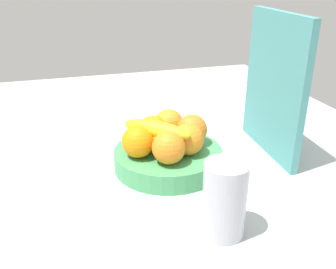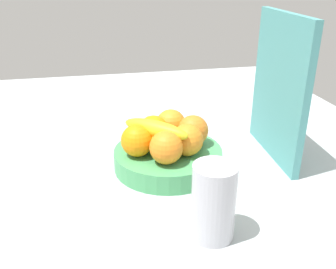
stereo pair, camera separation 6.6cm
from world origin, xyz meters
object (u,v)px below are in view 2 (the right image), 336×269
orange_front_right (171,124)px  thermos_tumbler (213,202)px  orange_front_left (193,130)px  orange_center (153,131)px  fruit_bowl (168,158)px  cutting_board (280,89)px  orange_back_right (166,147)px  orange_back_left (137,140)px  orange_top_stack (187,140)px  banana_bunch (156,137)px

orange_front_right → thermos_tumbler: (33.92, 0.31, -1.31)cm
orange_front_left → orange_center: 9.72cm
orange_center → thermos_tumbler: bearing=10.0°
fruit_bowl → orange_front_left: (-1.60, 6.62, 6.19)cm
fruit_bowl → thermos_tumbler: (27.21, 2.48, 4.88)cm
fruit_bowl → cutting_board: size_ratio=0.73×
orange_front_right → orange_back_right: (13.17, -3.95, 0.00)cm
fruit_bowl → orange_back_left: (1.39, -7.62, 6.19)cm
orange_back_right → orange_front_left: bearing=133.8°
orange_center → orange_front_right: bearing=123.3°
orange_center → orange_back_left: size_ratio=1.00×
orange_top_stack → banana_bunch: 7.34cm
thermos_tumbler → orange_front_right: bearing=-179.5°
orange_back_left → cutting_board: bearing=94.2°
orange_center → orange_top_stack: (6.83, 6.80, 0.00)cm
orange_back_right → banana_bunch: 5.47cm
fruit_bowl → banana_bunch: 7.37cm
cutting_board → orange_front_right: bearing=-98.4°
orange_back_left → cutting_board: (-2.63, 36.05, 9.42)cm
fruit_bowl → orange_center: orange_center is taller
thermos_tumbler → orange_back_left: bearing=-158.6°
orange_center → banana_bunch: bearing=-2.1°
orange_back_right → cutting_board: (-7.70, 30.20, 9.42)cm
fruit_bowl → orange_back_left: size_ratio=3.46×
cutting_board → orange_top_stack: bearing=-75.7°
orange_center → cutting_board: bearing=86.1°
orange_center → orange_top_stack: bearing=44.8°
orange_back_left → orange_back_right: 7.74cm
orange_top_stack → orange_front_left: bearing=151.4°
orange_front_right → cutting_board: cutting_board is taller
orange_front_right → orange_back_left: bearing=-50.4°
orange_center → thermos_tumbler: size_ratio=0.52×
banana_bunch → orange_top_stack: bearing=71.7°
orange_back_left → banana_bunch: 4.54cm
orange_back_right → cutting_board: cutting_board is taller
orange_front_right → orange_top_stack: bearing=9.4°
orange_center → cutting_board: 32.82cm
orange_back_left → orange_center: bearing=135.4°
fruit_bowl → orange_front_right: (-6.71, 2.17, 6.19)cm
orange_back_right → orange_top_stack: same height
orange_top_stack → fruit_bowl: bearing=-132.0°
orange_front_left → orange_back_right: bearing=-46.2°
orange_back_right → orange_front_right: bearing=163.3°
orange_top_stack → cutting_board: 26.73cm
fruit_bowl → orange_top_stack: 8.08cm
orange_top_stack → banana_bunch: banana_bunch is taller
orange_front_right → cutting_board: size_ratio=0.21×
orange_back_right → thermos_tumbler: bearing=11.6°
orange_back_right → banana_bunch: size_ratio=0.44×
banana_bunch → cutting_board: bearing=94.4°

